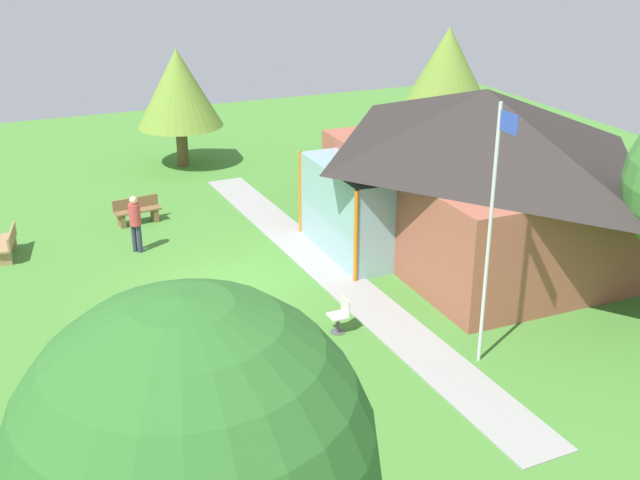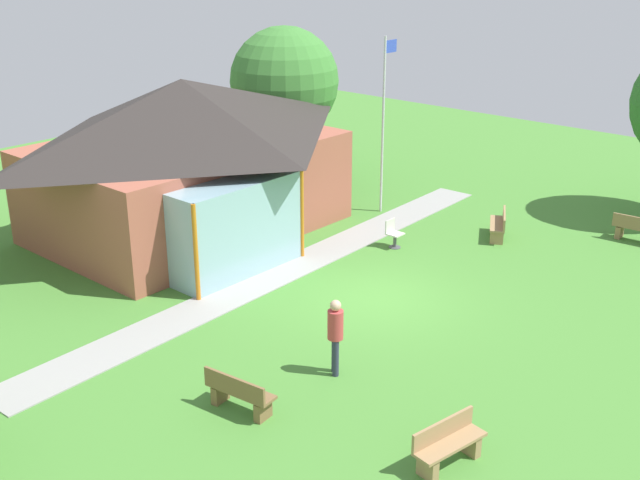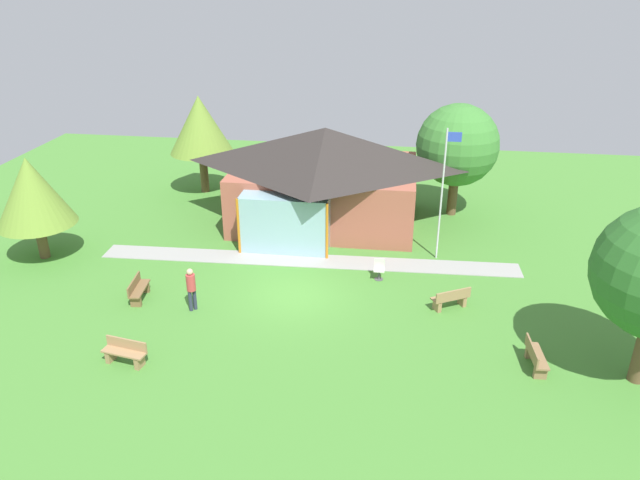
% 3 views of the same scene
% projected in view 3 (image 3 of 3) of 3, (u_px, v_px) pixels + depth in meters
% --- Properties ---
extents(ground_plane, '(44.00, 44.00, 0.00)m').
position_uv_depth(ground_plane, '(295.00, 295.00, 23.93)').
color(ground_plane, '#478433').
extents(pavilion, '(9.82, 7.95, 4.82)m').
position_uv_depth(pavilion, '(324.00, 175.00, 29.64)').
color(pavilion, '#A35642').
rests_on(pavilion, ground_plane).
extents(footpath, '(18.42, 1.97, 0.03)m').
position_uv_depth(footpath, '(308.00, 261.00, 26.66)').
color(footpath, '#999993').
rests_on(footpath, ground_plane).
extents(flagpole, '(0.64, 0.08, 5.87)m').
position_uv_depth(flagpole, '(443.00, 190.00, 25.60)').
color(flagpole, silver).
rests_on(flagpole, ground_plane).
extents(bench_front_left, '(1.55, 0.70, 0.84)m').
position_uv_depth(bench_front_left, '(125.00, 353.00, 19.70)').
color(bench_front_left, '#9E7A51').
rests_on(bench_front_left, ground_plane).
extents(bench_mid_right, '(1.52, 1.12, 0.84)m').
position_uv_depth(bench_mid_right, '(451.00, 299.00, 22.85)').
color(bench_mid_right, '#9E7A51').
rests_on(bench_mid_right, ground_plane).
extents(bench_mid_left, '(0.62, 1.54, 0.84)m').
position_uv_depth(bench_mid_left, '(138.00, 290.00, 23.48)').
color(bench_mid_left, brown).
rests_on(bench_mid_left, ground_plane).
extents(bench_lawn_far_right, '(0.54, 1.53, 0.84)m').
position_uv_depth(bench_lawn_far_right, '(535.00, 357.00, 19.48)').
color(bench_lawn_far_right, olive).
rests_on(bench_lawn_far_right, ground_plane).
extents(patio_chair_lawn_spare, '(0.44, 0.44, 0.86)m').
position_uv_depth(patio_chair_lawn_spare, '(379.00, 270.00, 25.00)').
color(patio_chair_lawn_spare, beige).
rests_on(patio_chair_lawn_spare, ground_plane).
extents(visitor_strolling_lawn, '(0.34, 0.34, 1.74)m').
position_uv_depth(visitor_strolling_lawn, '(191.00, 286.00, 22.49)').
color(visitor_strolling_lawn, '#2D3347').
rests_on(visitor_strolling_lawn, ground_plane).
extents(tree_behind_pavilion_right, '(4.11, 4.11, 5.76)m').
position_uv_depth(tree_behind_pavilion_right, '(457.00, 145.00, 30.12)').
color(tree_behind_pavilion_right, brown).
rests_on(tree_behind_pavilion_right, ground_plane).
extents(tree_west_hedge, '(3.32, 3.32, 4.61)m').
position_uv_depth(tree_west_hedge, '(32.00, 192.00, 25.73)').
color(tree_west_hedge, brown).
rests_on(tree_west_hedge, ground_plane).
extents(tree_behind_pavilion_left, '(3.50, 3.50, 5.47)m').
position_uv_depth(tree_behind_pavilion_left, '(200.00, 125.00, 33.17)').
color(tree_behind_pavilion_left, brown).
rests_on(tree_behind_pavilion_left, ground_plane).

